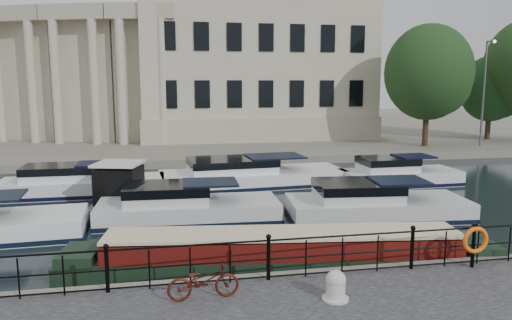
{
  "coord_description": "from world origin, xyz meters",
  "views": [
    {
      "loc": [
        -2.65,
        -14.2,
        5.64
      ],
      "look_at": [
        0.5,
        2.0,
        3.0
      ],
      "focal_mm": 35.0,
      "sensor_mm": 36.0,
      "label": 1
    }
  ],
  "objects": [
    {
      "name": "ground_plane",
      "position": [
        0.0,
        0.0,
        0.0
      ],
      "size": [
        160.0,
        160.0,
        0.0
      ],
      "primitive_type": "plane",
      "color": "black",
      "rests_on": "ground"
    },
    {
      "name": "far_bank",
      "position": [
        0.0,
        39.0,
        0.28
      ],
      "size": [
        120.0,
        42.0,
        0.55
      ],
      "primitive_type": "cube",
      "color": "#6B665B",
      "rests_on": "ground_plane"
    },
    {
      "name": "railing",
      "position": [
        0.0,
        -2.25,
        1.2
      ],
      "size": [
        24.14,
        0.14,
        1.22
      ],
      "color": "black",
      "rests_on": "near_quay"
    },
    {
      "name": "civic_building",
      "position": [
        -1.0,
        34.71,
        7.04
      ],
      "size": [
        53.55,
        31.84,
        16.85
      ],
      "color": "#ADA38C",
      "rests_on": "far_bank"
    },
    {
      "name": "bicycle",
      "position": [
        -1.75,
        -3.07,
        0.99
      ],
      "size": [
        1.72,
        0.69,
        0.89
      ],
      "primitive_type": "imported",
      "rotation": [
        0.0,
        0.0,
        1.63
      ],
      "color": "#41130B",
      "rests_on": "near_quay"
    },
    {
      "name": "mooring_bollard",
      "position": [
        1.29,
        -3.71,
        0.89
      ],
      "size": [
        0.64,
        0.64,
        0.72
      ],
      "color": "beige",
      "rests_on": "near_quay"
    },
    {
      "name": "life_ring_post",
      "position": [
        5.7,
        -2.54,
        1.33
      ],
      "size": [
        0.76,
        0.2,
        1.24
      ],
      "color": "black",
      "rests_on": "near_quay"
    },
    {
      "name": "narrowboat",
      "position": [
        0.88,
        -0.32,
        0.37
      ],
      "size": [
        13.27,
        3.45,
        1.49
      ],
      "rotation": [
        0.0,
        0.0,
        -0.13
      ],
      "color": "black",
      "rests_on": "ground_plane"
    },
    {
      "name": "harbour_hut",
      "position": [
        -4.45,
        8.0,
        0.95
      ],
      "size": [
        3.12,
        2.82,
        2.16
      ],
      "rotation": [
        0.0,
        0.0,
        -0.28
      ],
      "color": "#6B665B",
      "rests_on": "ground_plane"
    },
    {
      "name": "cabin_cruisers",
      "position": [
        -0.5,
        8.24,
        0.37
      ],
      "size": [
        28.03,
        11.18,
        1.99
      ],
      "color": "white",
      "rests_on": "ground_plane"
    },
    {
      "name": "trees",
      "position": [
        23.75,
        22.28,
        6.03
      ],
      "size": [
        16.68,
        8.99,
        10.22
      ],
      "color": "black",
      "rests_on": "far_bank"
    }
  ]
}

